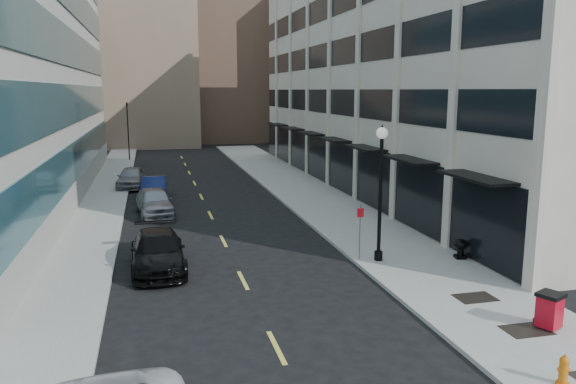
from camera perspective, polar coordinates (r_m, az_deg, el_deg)
name	(u,v)px	position (r m, az deg, el deg)	size (l,w,h in m)	color
ground	(293,382)	(15.19, 0.56, -18.70)	(160.00, 160.00, 0.00)	black
sidewalk_right	(330,208)	(35.35, 4.29, -1.60)	(5.00, 80.00, 0.15)	gray
sidewalk_left	(96,220)	(33.81, -18.92, -2.69)	(3.00, 80.00, 0.15)	gray
building_right	(421,68)	(44.73, 13.40, 12.14)	(15.30, 46.50, 18.25)	beige
skyline_tan_near	(140,40)	(81.13, -14.76, 14.69)	(14.00, 18.00, 28.00)	#856C57
skyline_brown	(225,23)	(86.15, -6.47, 16.69)	(12.00, 16.00, 34.00)	brown
skyline_tan_far	(73,65)	(91.56, -20.99, 11.94)	(12.00, 14.00, 22.00)	#856C57
skyline_stone	(301,71)	(81.73, 1.33, 12.18)	(10.00, 14.00, 20.00)	beige
grate_mid	(526,330)	(19.06, 23.07, -12.78)	(1.40, 1.00, 0.01)	black
grate_far	(475,298)	(21.18, 18.49, -10.14)	(1.40, 1.00, 0.01)	black
road_centerline	(216,227)	(30.93, -7.30, -3.52)	(0.15, 68.20, 0.01)	#D8CC4C
traffic_signal	(127,106)	(60.92, -16.05, 8.38)	(0.66, 0.66, 6.98)	black
car_black_pickup	(158,251)	(24.01, -13.09, -5.89)	(2.17, 5.34, 1.55)	black
car_silver_sedan	(155,202)	(34.27, -13.38, -0.96)	(1.95, 4.85, 1.65)	gray
car_blue_sedan	(154,188)	(39.29, -13.46, 0.37)	(1.62, 4.63, 1.53)	#151F4F
car_grey_sedan	(132,177)	(44.29, -15.60, 1.44)	(1.92, 4.76, 1.62)	gray
fire_hydrant	(564,370)	(16.09, 26.21, -15.93)	(0.32, 0.32, 0.79)	orange
trash_bin	(549,309)	(19.29, 25.03, -10.73)	(0.92, 0.92, 1.13)	#A90B1B
lamppost	(381,182)	(23.85, 9.39, 1.04)	(0.49, 0.49, 5.84)	black
sign_post	(360,224)	(24.31, 7.34, -3.25)	(0.28, 0.10, 2.40)	slate
urn_planter	(461,247)	(25.58, 17.15, -5.33)	(0.61, 0.61, 0.85)	black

